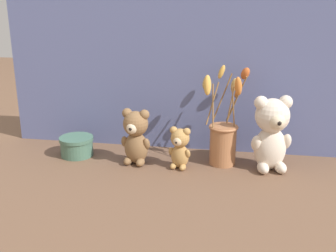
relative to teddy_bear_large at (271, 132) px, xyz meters
name	(u,v)px	position (x,y,z in m)	size (l,w,h in m)	color
ground_plane	(167,165)	(-0.32, -0.02, -0.13)	(4.00, 4.00, 0.00)	brown
backdrop_wall	(175,63)	(-0.32, 0.15, 0.18)	(1.19, 0.02, 0.61)	slate
teddy_bear_large	(271,132)	(0.00, 0.00, 0.00)	(0.13, 0.12, 0.24)	beige
teddy_bear_medium	(136,135)	(-0.43, -0.02, -0.03)	(0.10, 0.09, 0.18)	olive
teddy_bear_small	(180,147)	(-0.28, -0.04, -0.05)	(0.08, 0.07, 0.14)	tan
flower_vase	(224,135)	(-0.15, 0.03, -0.03)	(0.17, 0.14, 0.32)	#AD7047
decorative_tin_tall	(77,146)	(-0.64, 0.01, -0.09)	(0.12, 0.12, 0.07)	#47705B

